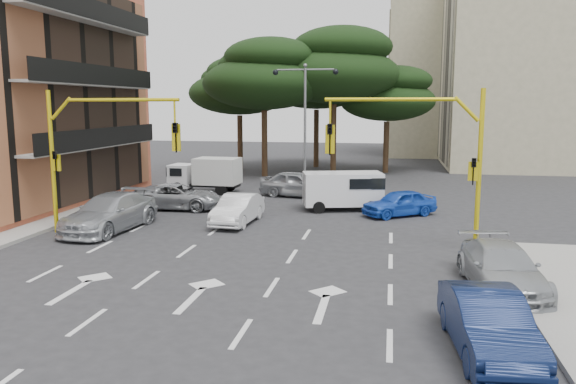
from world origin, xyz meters
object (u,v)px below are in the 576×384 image
car_blue_compact (399,203)px  car_silver_cross_a (177,197)px  box_truck_a (205,175)px  car_white_hatch (238,209)px  car_silver_parked (502,268)px  signal_mast_right (430,146)px  car_navy_parked (488,323)px  street_lamp_center (305,104)px  signal_mast_left (90,142)px  car_silver_wagon (110,213)px  van_white (343,191)px  car_silver_cross_b (298,184)px

car_blue_compact → car_silver_cross_a: (-11.40, -0.23, 0.01)m
box_truck_a → car_white_hatch: bearing=-149.8°
car_silver_cross_a → car_silver_parked: (14.22, -10.54, 0.02)m
signal_mast_right → car_navy_parked: size_ratio=1.43×
street_lamp_center → car_white_hatch: size_ratio=1.92×
car_navy_parked → signal_mast_left: bearing=142.2°
signal_mast_right → car_silver_wagon: signal_mast_right is taller
car_silver_parked → street_lamp_center: bearing=109.2°
car_silver_wagon → van_white: size_ratio=1.36×
signal_mast_left → car_silver_parked: signal_mast_left is taller
signal_mast_right → car_white_hatch: bearing=159.4°
box_truck_a → signal_mast_right: bearing=-129.7°
car_blue_compact → box_truck_a: box_truck_a is taller
car_silver_wagon → car_silver_cross_a: bearing=85.7°
car_navy_parked → car_silver_parked: 4.65m
car_blue_compact → car_navy_parked: 15.38m
signal_mast_left → car_silver_wagon: (0.30, 0.75, -3.10)m
car_silver_cross_a → car_white_hatch: bearing=-128.7°
signal_mast_right → box_truck_a: signal_mast_right is taller
car_silver_cross_a → car_silver_parked: 17.70m
street_lamp_center → van_white: size_ratio=1.95×
signal_mast_left → car_blue_compact: (12.69, 6.26, -3.24)m
car_silver_cross_a → van_white: size_ratio=1.18×
street_lamp_center → van_white: (3.00, -6.69, -4.43)m
car_silver_parked → car_silver_cross_a: bearing=137.5°
car_silver_wagon → van_white: (9.50, 6.58, 0.21)m
car_white_hatch → car_navy_parked: car_navy_parked is taller
car_navy_parked → car_white_hatch: bearing=120.9°
car_white_hatch → car_silver_wagon: 5.59m
van_white → car_white_hatch: bearing=-61.0°
signal_mast_left → car_white_hatch: bearing=29.9°
signal_mast_left → car_silver_parked: 16.46m
car_navy_parked → street_lamp_center: bearing=102.5°
signal_mast_left → car_silver_wagon: signal_mast_left is taller
car_blue_compact → car_navy_parked: (1.72, -15.29, 0.05)m
car_blue_compact → car_silver_parked: bearing=-20.4°
car_silver_wagon → box_truck_a: box_truck_a is taller
car_blue_compact → box_truck_a: size_ratio=0.85×
signal_mast_left → car_silver_cross_b: 13.33m
car_silver_cross_a → signal_mast_left: bearing=164.9°
signal_mast_left → car_silver_wagon: bearing=68.0°
car_white_hatch → van_white: (4.43, 4.23, 0.33)m
signal_mast_left → street_lamp_center: size_ratio=0.77×
car_silver_wagon → box_truck_a: (0.67, 10.81, 0.30)m
car_blue_compact → car_silver_cross_a: car_silver_cross_a is taller
car_blue_compact → car_silver_cross_a: size_ratio=0.80×
car_navy_parked → van_white: size_ratio=1.05×
car_white_hatch → car_silver_wagon: size_ratio=0.75×
car_navy_parked → car_silver_parked: (1.10, 4.52, -0.02)m
street_lamp_center → car_navy_parked: street_lamp_center is taller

